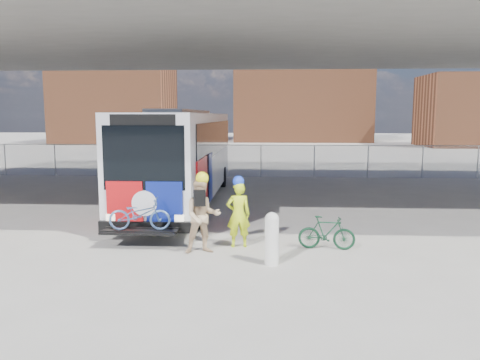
# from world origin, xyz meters

# --- Properties ---
(ground) EXTENTS (160.00, 160.00, 0.00)m
(ground) POSITION_xyz_m (0.00, 0.00, 0.00)
(ground) COLOR #9E9991
(ground) RESTS_ON ground
(bus) EXTENTS (2.67, 12.90, 3.69)m
(bus) POSITION_xyz_m (-2.00, 3.96, 2.11)
(bus) COLOR silver
(bus) RESTS_ON ground
(overpass) EXTENTS (40.00, 16.00, 7.95)m
(overpass) POSITION_xyz_m (0.00, 4.00, 6.54)
(overpass) COLOR #605E59
(overpass) RESTS_ON ground
(chainlink_fence) EXTENTS (30.00, 0.06, 30.00)m
(chainlink_fence) POSITION_xyz_m (0.00, 12.00, 1.42)
(chainlink_fence) COLOR gray
(chainlink_fence) RESTS_ON ground
(brick_buildings) EXTENTS (54.00, 22.00, 12.00)m
(brick_buildings) POSITION_xyz_m (1.23, 48.23, 5.42)
(brick_buildings) COLOR brown
(brick_buildings) RESTS_ON ground
(smokestack) EXTENTS (2.20, 2.20, 25.00)m
(smokestack) POSITION_xyz_m (14.00, 55.00, 12.50)
(smokestack) COLOR brown
(smokestack) RESTS_ON ground
(bollard) EXTENTS (0.33, 0.33, 1.25)m
(bollard) POSITION_xyz_m (1.45, -3.85, 0.67)
(bollard) COLOR white
(bollard) RESTS_ON ground
(cyclist_hivis) EXTENTS (0.70, 0.53, 1.91)m
(cyclist_hivis) POSITION_xyz_m (0.58, -2.37, 0.92)
(cyclist_hivis) COLOR #CDE918
(cyclist_hivis) RESTS_ON ground
(cyclist_tan) EXTENTS (1.09, 0.96, 2.09)m
(cyclist_tan) POSITION_xyz_m (-0.29, -3.00, 0.98)
(cyclist_tan) COLOR #D0AE85
(cyclist_tan) RESTS_ON ground
(bike_parked) EXTENTS (1.51, 0.58, 0.89)m
(bike_parked) POSITION_xyz_m (2.89, -2.48, 0.44)
(bike_parked) COLOR #123923
(bike_parked) RESTS_ON ground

